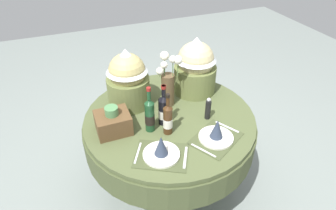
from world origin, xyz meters
name	(u,v)px	position (x,y,z in m)	size (l,w,h in m)	color
ground	(169,180)	(0.00, 0.00, 0.00)	(8.00, 8.00, 0.00)	gray
dining_table	(169,131)	(0.00, 0.00, 0.58)	(1.32, 1.32, 0.73)	#4C5633
place_setting_left	(161,150)	(-0.20, -0.37, 0.78)	(0.42, 0.39, 0.16)	#41492B
place_setting_right	(216,133)	(0.20, -0.36, 0.78)	(0.42, 0.39, 0.16)	#41492B
flower_vase	(168,82)	(0.05, 0.15, 0.94)	(0.19, 0.15, 0.44)	brown
wine_bottle_left	(164,109)	(-0.07, -0.06, 0.85)	(0.08, 0.08, 0.32)	black
wine_bottle_centre	(150,115)	(-0.19, -0.10, 0.86)	(0.07, 0.07, 0.35)	#194223
wine_bottle_right	(168,119)	(-0.08, -0.17, 0.85)	(0.07, 0.07, 0.32)	#422814
pepper_mill	(208,109)	(0.26, -0.13, 0.82)	(0.04, 0.04, 0.18)	black
gift_tub_back_left	(128,76)	(-0.24, 0.27, 0.98)	(0.33, 0.33, 0.48)	olive
gift_tub_back_right	(195,64)	(0.33, 0.26, 0.99)	(0.35, 0.35, 0.48)	olive
woven_basket_side_left	(113,122)	(-0.43, -0.02, 0.81)	(0.24, 0.21, 0.21)	brown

